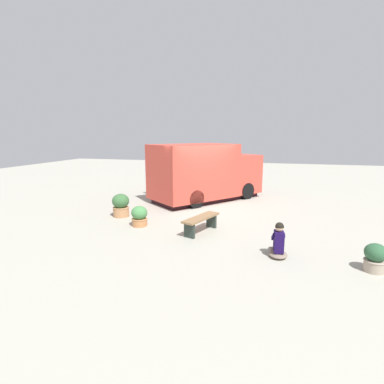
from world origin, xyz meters
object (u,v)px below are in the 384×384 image
(planter_flowering_near, at_px, (375,257))
(plaza_bench, at_px, (201,221))
(planter_flowering_far, at_px, (139,216))
(food_truck, at_px, (205,174))
(person_customer, at_px, (278,244))
(planter_flowering_side, at_px, (121,205))

(planter_flowering_near, distance_m, plaza_bench, 4.55)
(planter_flowering_far, xyz_separation_m, plaza_bench, (-2.08, 0.11, 0.03))
(food_truck, height_order, person_customer, food_truck)
(planter_flowering_far, distance_m, planter_flowering_side, 1.43)
(food_truck, bearing_deg, planter_flowering_side, 57.15)
(planter_flowering_near, bearing_deg, planter_flowering_side, -19.02)
(food_truck, xyz_separation_m, planter_flowering_side, (2.29, 3.54, -0.77))
(person_customer, relative_size, planter_flowering_near, 1.39)
(person_customer, relative_size, plaza_bench, 0.57)
(food_truck, relative_size, planter_flowering_far, 7.98)
(food_truck, bearing_deg, planter_flowering_near, 130.29)
(person_customer, bearing_deg, plaza_bench, -30.22)
(planter_flowering_far, bearing_deg, planter_flowering_near, 164.93)
(planter_flowering_far, height_order, planter_flowering_side, planter_flowering_side)
(planter_flowering_near, distance_m, planter_flowering_far, 6.57)
(food_truck, height_order, plaza_bench, food_truck)
(person_customer, xyz_separation_m, planter_flowering_near, (-2.01, 0.28, -0.01))
(planter_flowering_far, bearing_deg, planter_flowering_side, -37.49)
(planter_flowering_side, bearing_deg, food_truck, -122.85)
(person_customer, distance_m, planter_flowering_far, 4.55)
(planter_flowering_near, xyz_separation_m, plaza_bench, (4.26, -1.59, 0.04))
(planter_flowering_side, distance_m, plaza_bench, 3.36)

